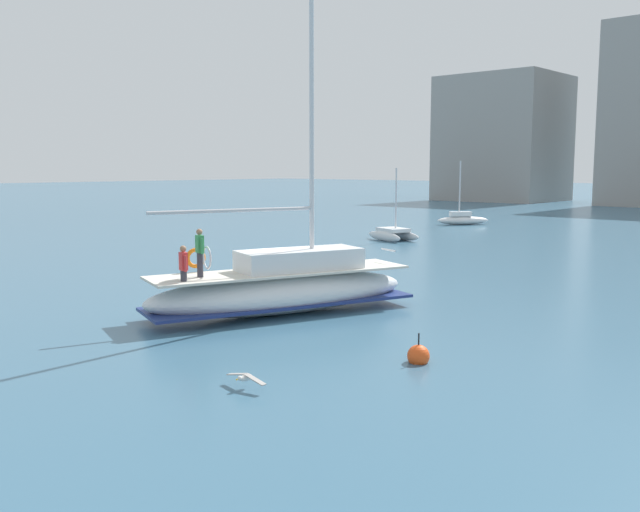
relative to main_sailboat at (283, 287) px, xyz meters
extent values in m
plane|color=#38607A|center=(-1.92, 0.97, -0.91)|extent=(400.00, 400.00, 0.00)
ellipsoid|color=silver|center=(-0.02, -0.07, -0.21)|extent=(5.48, 9.85, 1.40)
cube|color=navy|center=(-0.02, -0.07, -0.53)|extent=(5.44, 9.68, 0.10)
cube|color=beige|center=(-0.02, -0.07, 0.53)|extent=(5.14, 9.33, 0.08)
cube|color=silver|center=(0.22, 0.61, 0.92)|extent=(3.03, 4.63, 0.70)
cylinder|color=silver|center=(0.38, 1.06, 6.66)|extent=(0.16, 0.16, 12.18)
cylinder|color=#B7B7BC|center=(-0.59, -1.65, 2.69)|extent=(2.05, 5.47, 0.12)
cylinder|color=silver|center=(1.46, 4.09, 1.04)|extent=(0.87, 0.36, 0.06)
torus|color=orange|center=(-2.02, -2.16, 1.04)|extent=(0.37, 0.71, 0.70)
cylinder|color=#33333D|center=(-0.99, -2.78, 0.97)|extent=(0.20, 0.20, 0.80)
cube|color=#338C4C|center=(-0.99, -2.78, 1.65)|extent=(0.37, 0.30, 0.56)
sphere|color=#9E7051|center=(-0.99, -2.78, 2.04)|extent=(0.20, 0.20, 0.20)
cylinder|color=#338C4C|center=(-1.20, -2.71, 1.60)|extent=(0.09, 0.09, 0.50)
cylinder|color=#338C4C|center=(-0.78, -2.86, 1.60)|extent=(0.09, 0.09, 0.50)
cylinder|color=#33333D|center=(-0.71, -3.65, 0.74)|extent=(0.20, 0.20, 0.35)
cube|color=red|center=(-0.71, -3.65, 1.20)|extent=(0.37, 0.30, 0.56)
sphere|color=#9E7051|center=(-0.71, -3.65, 1.59)|extent=(0.20, 0.20, 0.20)
cylinder|color=red|center=(-0.92, -3.57, 1.15)|extent=(0.09, 0.09, 0.50)
cylinder|color=red|center=(-0.51, -3.72, 1.15)|extent=(0.09, 0.09, 0.50)
torus|color=silver|center=(-0.91, -2.56, 1.19)|extent=(0.74, 0.31, 0.76)
ellipsoid|color=silver|center=(-11.03, 22.61, -0.60)|extent=(3.84, 1.77, 0.64)
ellipsoid|color=silver|center=(-11.55, 21.22, -0.60)|extent=(3.84, 1.77, 0.64)
cube|color=silver|center=(-11.29, 21.91, -0.18)|extent=(2.55, 2.15, 0.24)
cylinder|color=silver|center=(-11.01, 21.81, 1.99)|extent=(0.11, 0.11, 4.10)
ellipsoid|color=white|center=(-14.47, 36.59, -0.54)|extent=(3.78, 4.24, 0.75)
cube|color=white|center=(-14.61, 36.41, 0.03)|extent=(1.72, 1.87, 0.40)
cylinder|color=silver|center=(-14.69, 36.32, 2.23)|extent=(0.12, 0.12, 4.80)
ellipsoid|color=silver|center=(5.23, -6.40, -0.65)|extent=(0.18, 0.36, 0.16)
sphere|color=silver|center=(5.23, -6.59, -0.62)|extent=(0.11, 0.11, 0.11)
cone|color=gold|center=(5.23, -6.65, -0.63)|extent=(0.04, 0.07, 0.04)
cube|color=#9E9993|center=(5.53, -6.40, -0.63)|extent=(0.60, 0.14, 0.15)
cube|color=#9E9993|center=(4.92, -6.40, -0.63)|extent=(0.60, 0.14, 0.15)
sphere|color=#EA4C19|center=(6.95, -2.00, -0.74)|extent=(0.58, 0.58, 0.58)
cylinder|color=black|center=(6.95, -2.00, -0.44)|extent=(0.04, 0.04, 0.60)
cube|color=gray|center=(-33.43, 79.96, 8.26)|extent=(16.15, 14.76, 18.35)
camera|label=1|loc=(16.69, -16.58, 4.10)|focal=38.81mm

